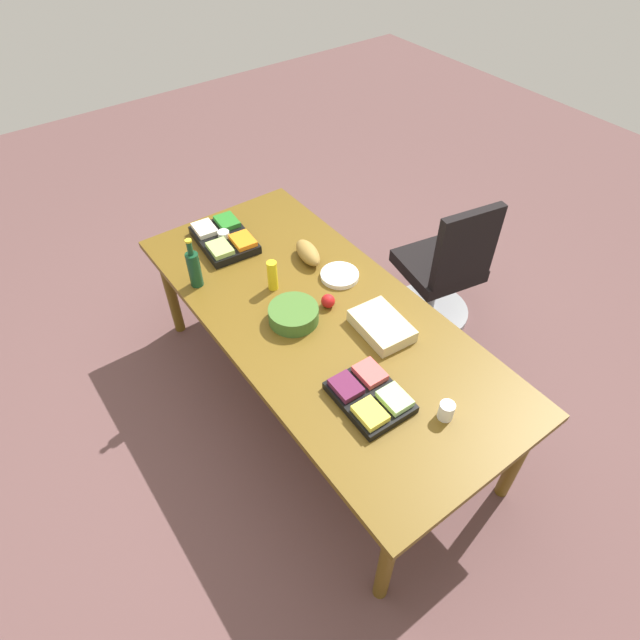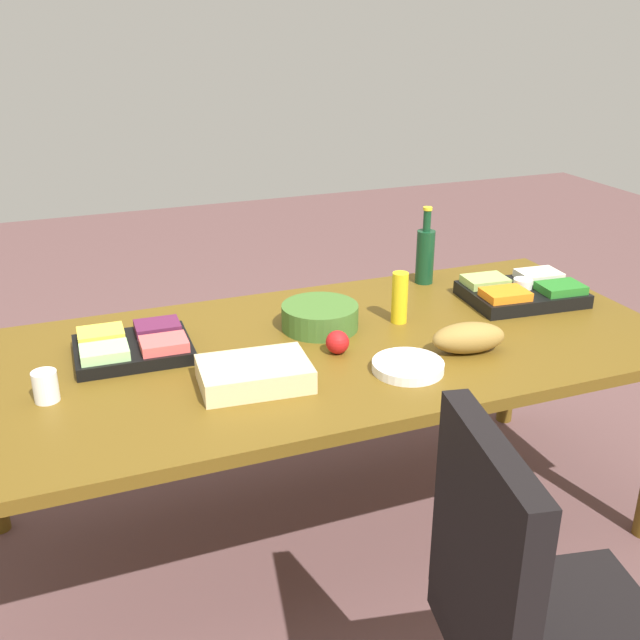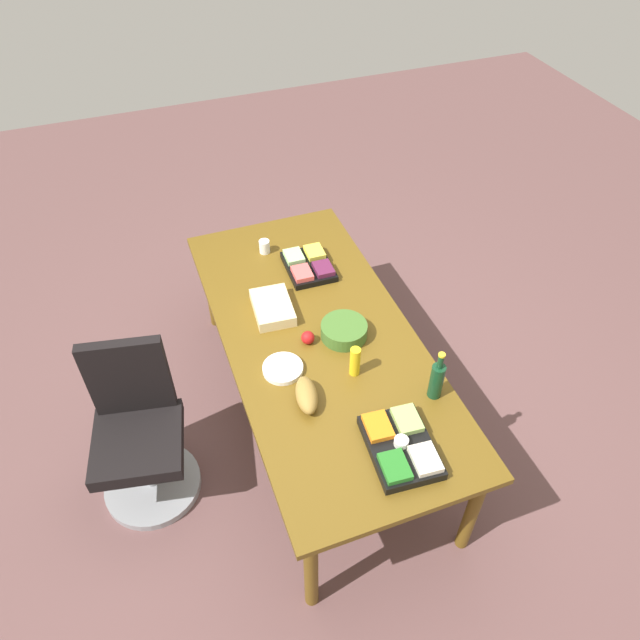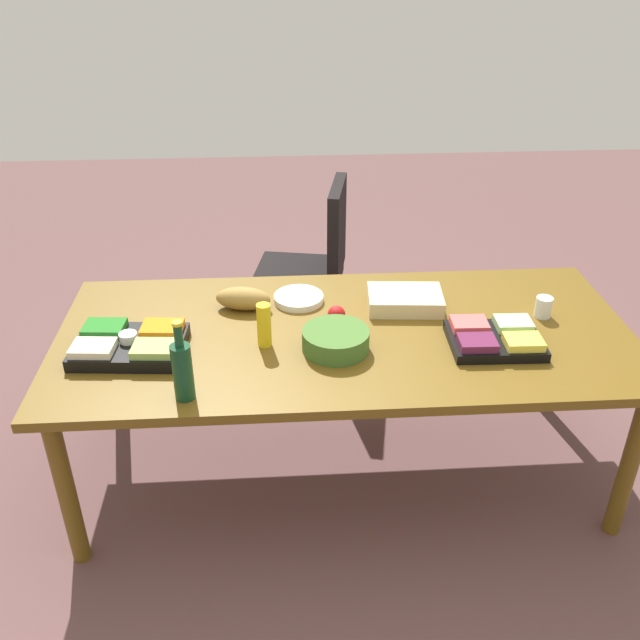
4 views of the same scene
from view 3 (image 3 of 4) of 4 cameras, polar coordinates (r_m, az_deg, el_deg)
name	(u,v)px [view 3 (image 3 of 4)]	position (r m, az deg, el deg)	size (l,w,h in m)	color
ground_plane	(319,415)	(3.98, -0.10, -9.07)	(10.00, 10.00, 0.00)	brown
conference_table	(319,343)	(3.46, -0.11, -2.25)	(2.37, 1.06, 0.75)	brown
office_chair	(141,441)	(3.53, -16.78, -11.00)	(0.57, 0.56, 1.01)	gray
mustard_bottle	(355,361)	(3.15, 3.37, -3.98)	(0.06, 0.06, 0.18)	yellow
sheet_cake	(273,307)	(3.54, -4.56, 1.21)	(0.32, 0.22, 0.07)	beige
paper_cup	(264,247)	(3.98, -5.33, 7.01)	(0.07, 0.07, 0.09)	white
wine_bottle	(437,380)	(3.09, 11.11, -5.62)	(0.08, 0.08, 0.31)	#123D21
fruit_platter	(309,265)	(3.83, -1.10, 5.26)	(0.37, 0.29, 0.07)	black
veggie_tray	(401,446)	(2.92, 7.72, -11.83)	(0.44, 0.33, 0.09)	black
salad_bowl	(344,330)	(3.38, 2.31, -1.01)	(0.26, 0.26, 0.08)	#3F6828
apple_red	(308,338)	(3.34, -1.17, -1.70)	(0.08, 0.08, 0.08)	#B51617
paper_plate_stack	(283,369)	(3.22, -3.58, -4.66)	(0.22, 0.22, 0.03)	white
bread_loaf	(307,395)	(3.06, -1.30, -7.19)	(0.24, 0.11, 0.10)	olive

